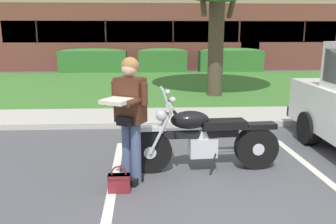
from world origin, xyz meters
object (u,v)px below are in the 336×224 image
Objects in this scene: motorcycle at (210,138)px; hedge_left at (93,60)px; hedge_center_left at (163,60)px; rider_person at (130,111)px; handbag at (119,182)px; brick_building at (169,33)px; hedge_center_right at (231,59)px.

motorcycle reaches higher than hedge_left.
motorcycle reaches higher than hedge_center_left.
handbag is (-0.14, -0.27, -0.86)m from rider_person.
brick_building is (1.66, 18.92, 1.81)m from handbag.
rider_person is 18.73m from brick_building.
motorcycle is 6.23× the size of handbag.
hedge_left is at bearing 106.02° from motorcycle.
hedge_center_right is (3.29, 12.90, 0.16)m from motorcycle.
brick_building reaches higher than motorcycle.
brick_building is (0.39, 18.24, 1.47)m from motorcycle.
hedge_center_left is (3.50, -0.00, 0.00)m from hedge_left.
hedge_left is (-2.57, 13.31, -0.36)m from rider_person.
motorcycle is at bearing 28.25° from handbag.
motorcycle is 1.32× the size of rider_person.
rider_person is 13.35m from hedge_center_left.
rider_person is 14.03m from hedge_center_right.
handbag is at bearing -108.58° from hedge_center_right.
brick_building is at bearing 84.98° from handbag.
handbag is at bearing -117.35° from rider_person.
handbag is at bearing -95.02° from brick_building.
hedge_center_left is (-0.21, 12.90, 0.16)m from motorcycle.
rider_person is at bearing -93.99° from hedge_center_left.
rider_person reaches higher than hedge_center_right.
handbag is (-1.28, -0.69, -0.34)m from motorcycle.
rider_person is 0.92m from handbag.
motorcycle is 0.93× the size of hedge_center_left.
brick_building reaches higher than hedge_left.
hedge_left is at bearing 100.93° from rider_person.
brick_building is at bearing 83.66° from hedge_center_left.
hedge_left is 1.38× the size of hedge_center_left.
hedge_center_left is 0.12× the size of brick_building.
rider_person is 13.56m from hedge_left.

